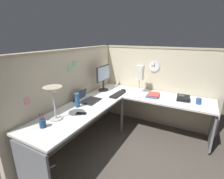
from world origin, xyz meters
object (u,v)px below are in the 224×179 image
desk_lamp_dome (53,93)px  desk_lamp_paper (140,73)px  computer_mouse (123,90)px  cell_phone (81,113)px  keyboard (118,94)px  book_stack (153,95)px  pen_cup (43,123)px  monitor (103,76)px  wall_clock (154,66)px  laptop (86,99)px  office_phone (184,98)px  coffee_mug (199,101)px  thermos_flask (77,100)px

desk_lamp_dome → desk_lamp_paper: (1.53, -0.60, 0.02)m
computer_mouse → cell_phone: 1.23m
keyboard → book_stack: bearing=-67.0°
pen_cup → desk_lamp_paper: size_ratio=0.34×
monitor → desk_lamp_paper: bearing=-74.6°
pen_cup → wall_clock: bearing=-19.9°
laptop → keyboard: size_ratio=0.92×
computer_mouse → office_phone: bearing=-89.7°
coffee_mug → cell_phone: bearing=129.6°
book_stack → coffee_mug: (-0.02, -0.74, 0.03)m
laptop → wall_clock: (1.12, -0.83, 0.45)m
book_stack → wall_clock: bearing=17.9°
laptop → computer_mouse: size_ratio=3.79×
monitor → cell_phone: bearing=-165.4°
desk_lamp_paper → office_phone: bearing=-91.0°
pen_cup → desk_lamp_paper: (1.75, -0.58, 0.33)m
pen_cup → office_phone: (1.74, -1.38, -0.02)m
coffee_mug → book_stack: bearing=88.8°
laptop → wall_clock: bearing=-36.5°
keyboard → desk_lamp_dome: 1.32m
coffee_mug → wall_clock: 1.03m
laptop → cell_phone: (-0.45, -0.25, -0.02)m
desk_lamp_dome → desk_lamp_paper: desk_lamp_paper is taller
pen_cup → laptop: bearing=4.7°
desk_lamp_dome → pen_cup: bearing=-175.4°
desk_lamp_dome → coffee_mug: (1.47, -1.63, -0.32)m
wall_clock → laptop: bearing=143.5°
thermos_flask → wall_clock: 1.65m
desk_lamp_dome → coffee_mug: size_ratio=4.64×
cell_phone → wall_clock: bearing=-41.2°
computer_mouse → thermos_flask: 1.10m
thermos_flask → monitor: bearing=4.8°
cell_phone → thermos_flask: 0.28m
keyboard → book_stack: 0.64m
monitor → computer_mouse: (0.17, -0.36, -0.28)m
desk_lamp_paper → book_stack: bearing=-98.8°
laptop → book_stack: 1.21m
monitor → desk_lamp_paper: (0.19, -0.68, 0.09)m
cell_phone → pen_cup: bearing=139.9°
desk_lamp_dome → thermos_flask: 0.51m
keyboard → pen_cup: pen_cup is taller
desk_lamp_dome → book_stack: (1.48, -0.89, -0.34)m
monitor → keyboard: bearing=-105.5°
desk_lamp_dome → wall_clock: wall_clock is taller
computer_mouse → coffee_mug: 1.35m
computer_mouse → desk_lamp_paper: size_ratio=0.20×
book_stack → wall_clock: (0.37, 0.12, 0.46)m
cell_phone → thermos_flask: (0.16, 0.20, 0.10)m
monitor → keyboard: size_ratio=1.16×
monitor → office_phone: (0.17, -1.48, -0.26)m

